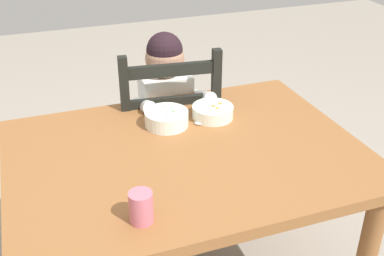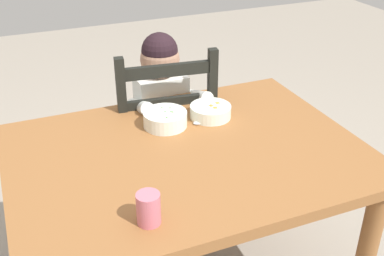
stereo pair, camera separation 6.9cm
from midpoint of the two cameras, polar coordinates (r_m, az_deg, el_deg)
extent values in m
cube|color=brown|center=(1.67, 0.51, -3.29)|extent=(1.22, 0.90, 0.04)
cylinder|color=brown|center=(2.11, -17.23, -8.91)|extent=(0.07, 0.07, 0.67)
cylinder|color=brown|center=(2.35, 9.60, -3.69)|extent=(0.07, 0.07, 0.67)
cube|color=black|center=(2.27, -2.33, -1.16)|extent=(0.47, 0.47, 0.02)
cube|color=black|center=(2.58, 1.11, -3.07)|extent=(0.04, 0.04, 0.44)
cube|color=black|center=(2.53, -7.30, -4.07)|extent=(0.04, 0.04, 0.44)
cube|color=black|center=(2.28, 3.44, -7.98)|extent=(0.04, 0.04, 0.44)
cube|color=black|center=(2.22, -6.15, -9.26)|extent=(0.04, 0.04, 0.44)
cube|color=black|center=(2.03, 3.83, 2.96)|extent=(0.04, 0.04, 0.48)
cube|color=black|center=(1.96, -6.88, 1.86)|extent=(0.04, 0.04, 0.48)
cube|color=black|center=(1.92, -1.49, 6.93)|extent=(0.36, 0.07, 0.05)
cube|color=black|center=(1.98, -1.44, 3.05)|extent=(0.36, 0.07, 0.05)
cube|color=white|center=(2.16, -2.18, 2.38)|extent=(0.22, 0.14, 0.32)
sphere|color=#A4775F|center=(2.07, -2.30, 8.26)|extent=(0.17, 0.17, 0.17)
sphere|color=black|center=(2.06, -2.32, 9.26)|extent=(0.16, 0.16, 0.16)
cylinder|color=#3F4C72|center=(2.26, -2.38, -8.04)|extent=(0.07, 0.07, 0.46)
cylinder|color=#3F4C72|center=(2.28, 0.26, -7.49)|extent=(0.07, 0.07, 0.46)
cylinder|color=white|center=(2.01, -4.87, 2.67)|extent=(0.06, 0.24, 0.13)
cylinder|color=white|center=(2.08, 2.04, 3.74)|extent=(0.06, 0.24, 0.13)
cylinder|color=white|center=(1.81, -1.96, 1.14)|extent=(0.17, 0.17, 0.06)
cylinder|color=white|center=(1.82, -1.94, 0.42)|extent=(0.07, 0.07, 0.01)
cylinder|color=#509E3D|center=(1.81, -1.96, 1.38)|extent=(0.14, 0.14, 0.03)
sphere|color=#4F9B4A|center=(1.80, -1.96, 1.88)|extent=(0.01, 0.01, 0.01)
sphere|color=#4C9931|center=(1.80, -1.07, 1.84)|extent=(0.01, 0.01, 0.01)
sphere|color=#4B9547|center=(1.83, -1.34, 2.33)|extent=(0.01, 0.01, 0.01)
sphere|color=#529948|center=(1.84, -2.32, 2.44)|extent=(0.01, 0.01, 0.01)
sphere|color=#499B41|center=(1.80, -1.25, 1.88)|extent=(0.01, 0.01, 0.01)
sphere|color=green|center=(1.76, -1.81, 1.19)|extent=(0.01, 0.01, 0.01)
cylinder|color=white|center=(1.87, 3.54, 1.93)|extent=(0.16, 0.16, 0.05)
cylinder|color=white|center=(1.88, 3.53, 1.35)|extent=(0.07, 0.07, 0.01)
cylinder|color=orange|center=(1.87, 3.55, 2.13)|extent=(0.13, 0.13, 0.03)
cube|color=orange|center=(1.86, 3.62, 2.52)|extent=(0.02, 0.02, 0.01)
cube|color=orange|center=(1.89, 4.41, 2.82)|extent=(0.01, 0.01, 0.01)
cube|color=orange|center=(1.85, 4.10, 2.25)|extent=(0.02, 0.02, 0.01)
cube|color=silver|center=(1.86, 3.93, 0.94)|extent=(0.10, 0.02, 0.00)
ellipsoid|color=silver|center=(1.83, 2.05, 0.63)|extent=(0.05, 0.03, 0.01)
cylinder|color=#CD6B7D|center=(1.33, -4.60, -9.43)|extent=(0.07, 0.07, 0.09)
camera|label=1|loc=(0.03, 91.17, -0.64)|focal=44.65mm
camera|label=2|loc=(0.03, -88.83, 0.64)|focal=44.65mm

